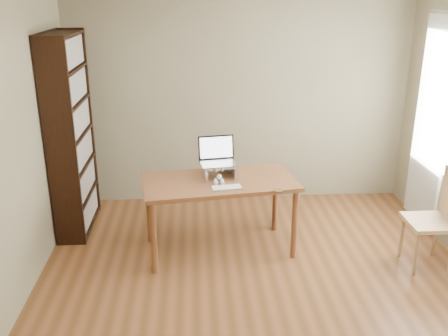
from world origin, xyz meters
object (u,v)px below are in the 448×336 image
(desk, at_px, (219,189))
(keyboard, at_px, (227,188))
(bookshelf, at_px, (71,135))
(laptop, at_px, (219,156))
(chair, at_px, (438,216))
(cat, at_px, (218,169))

(desk, relative_size, keyboard, 5.13)
(bookshelf, bearing_deg, laptop, -17.42)
(bookshelf, xyz_separation_m, keyboard, (1.57, -0.84, -0.29))
(chair, bearing_deg, bookshelf, 163.57)
(cat, xyz_separation_m, chair, (2.02, -0.53, -0.31))
(laptop, relative_size, chair, 0.41)
(desk, bearing_deg, cat, 87.48)
(laptop, xyz_separation_m, keyboard, (0.06, -0.36, -0.19))
(cat, bearing_deg, laptop, 68.78)
(laptop, distance_m, keyboard, 0.41)
(desk, xyz_separation_m, keyboard, (0.06, -0.22, 0.10))
(desk, bearing_deg, bookshelf, 149.51)
(keyboard, bearing_deg, laptop, 90.67)
(cat, relative_size, chair, 0.52)
(desk, bearing_deg, keyboard, -84.02)
(desk, relative_size, chair, 1.65)
(desk, height_order, chair, chair)
(keyboard, bearing_deg, chair, -14.05)
(laptop, height_order, cat, laptop)
(desk, height_order, cat, cat)
(keyboard, bearing_deg, desk, 96.17)
(laptop, relative_size, keyboard, 1.26)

